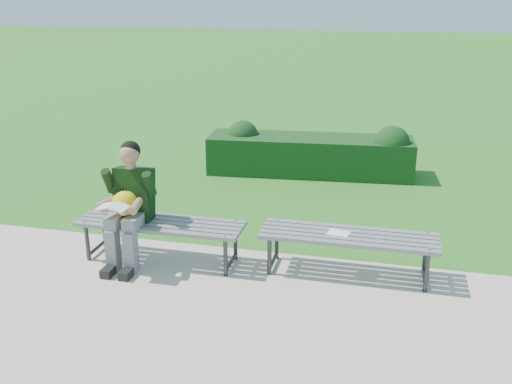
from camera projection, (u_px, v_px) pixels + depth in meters
ground at (249, 251)px, 6.49m from camera, size 80.00×80.00×0.00m
walkway at (199, 335)px, 4.88m from camera, size 30.00×3.50×0.02m
hedge at (313, 153)px, 9.19m from camera, size 3.31×1.09×0.85m
bench_left at (160, 226)px, 6.12m from camera, size 1.80×0.50×0.46m
bench_right at (348, 239)px, 5.80m from camera, size 1.80×0.50×0.46m
seated_boy at (129, 201)px, 5.99m from camera, size 0.56×0.76×1.31m
paper_sheet at (339, 233)px, 5.80m from camera, size 0.25×0.20×0.01m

